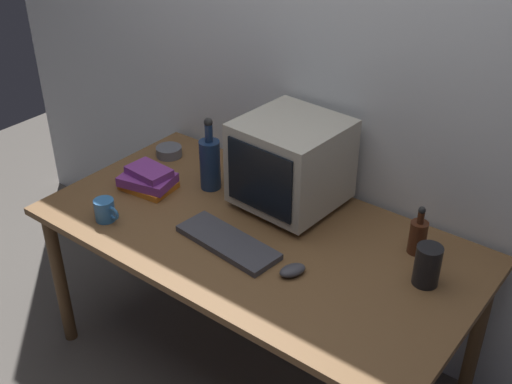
% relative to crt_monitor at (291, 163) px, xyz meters
% --- Properties ---
extents(ground_plane, '(6.00, 6.00, 0.00)m').
position_rel_crt_monitor_xyz_m(ground_plane, '(0.01, -0.24, -0.92)').
color(ground_plane, '#56514C').
extents(back_wall, '(4.00, 0.08, 2.50)m').
position_rel_crt_monitor_xyz_m(back_wall, '(0.01, 0.27, 0.33)').
color(back_wall, silver).
rests_on(back_wall, ground).
extents(desk, '(1.71, 0.89, 0.72)m').
position_rel_crt_monitor_xyz_m(desk, '(0.01, -0.24, -0.27)').
color(desk, brown).
rests_on(desk, ground).
extents(crt_monitor, '(0.40, 0.41, 0.37)m').
position_rel_crt_monitor_xyz_m(crt_monitor, '(0.00, 0.00, 0.00)').
color(crt_monitor, '#B2AD9E').
rests_on(crt_monitor, desk).
extents(keyboard, '(0.43, 0.19, 0.02)m').
position_rel_crt_monitor_xyz_m(keyboard, '(-0.02, -0.37, -0.18)').
color(keyboard, '#3F3F47').
rests_on(keyboard, desk).
extents(computer_mouse, '(0.09, 0.12, 0.04)m').
position_rel_crt_monitor_xyz_m(computer_mouse, '(0.27, -0.37, -0.17)').
color(computer_mouse, '#3F3F47').
rests_on(computer_mouse, desk).
extents(bottle_tall, '(0.09, 0.09, 0.32)m').
position_rel_crt_monitor_xyz_m(bottle_tall, '(-0.35, -0.09, -0.07)').
color(bottle_tall, navy).
rests_on(bottle_tall, desk).
extents(bottle_short, '(0.07, 0.07, 0.20)m').
position_rel_crt_monitor_xyz_m(bottle_short, '(0.55, 0.02, -0.12)').
color(bottle_short, '#472314').
rests_on(bottle_short, desk).
extents(book_stack, '(0.25, 0.20, 0.10)m').
position_rel_crt_monitor_xyz_m(book_stack, '(-0.55, -0.27, -0.15)').
color(book_stack, orange).
rests_on(book_stack, desk).
extents(mug, '(0.12, 0.08, 0.09)m').
position_rel_crt_monitor_xyz_m(mug, '(-0.51, -0.54, -0.15)').
color(mug, '#3370B2').
rests_on(mug, desk).
extents(cd_spindle, '(0.12, 0.12, 0.04)m').
position_rel_crt_monitor_xyz_m(cd_spindle, '(-0.69, 0.00, -0.17)').
color(cd_spindle, '#595B66').
rests_on(cd_spindle, desk).
extents(metal_canister, '(0.09, 0.09, 0.15)m').
position_rel_crt_monitor_xyz_m(metal_canister, '(0.66, -0.13, -0.12)').
color(metal_canister, black).
rests_on(metal_canister, desk).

